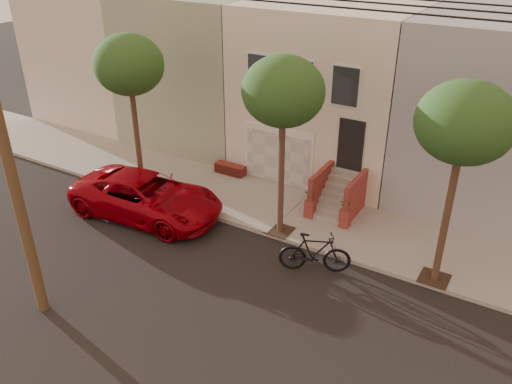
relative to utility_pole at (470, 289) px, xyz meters
The scene contains 9 objects.
ground 10.06m from the utility_pole, 158.20° to the left, with size 90.00×90.00×0.00m, color black.
sidewalk 12.78m from the utility_pole, 133.10° to the left, with size 40.00×3.70×0.15m, color gray.
house_row 16.53m from the utility_pole, 119.07° to the left, with size 33.10×11.70×7.00m.
tree_left 15.25m from the utility_pole, 152.26° to the left, with size 2.70×2.57×6.30m.
tree_mid 9.97m from the utility_pole, 134.59° to the left, with size 2.70×2.57×6.30m.
tree_right 7.26m from the utility_pole, 101.93° to the left, with size 2.70×2.57×6.30m.
utility_pole is the anchor object (origin of this frame).
pickup_truck 13.95m from the utility_pole, 154.57° to the left, with size 2.72×5.90×1.64m, color #90010C.
motorcycle 8.83m from the utility_pole, 131.08° to the left, with size 0.65×2.31×1.39m, color black.
Camera 1 is at (8.43, -10.23, 10.16)m, focal length 36.58 mm.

